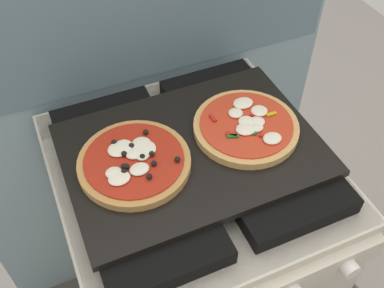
% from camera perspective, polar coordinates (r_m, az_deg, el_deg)
% --- Properties ---
extents(kitchen_backsplash, '(1.10, 0.09, 1.55)m').
position_cam_1_polar(kitchen_backsplash, '(1.28, -5.93, 5.89)').
color(kitchen_backsplash, '#7A939E').
rests_on(kitchen_backsplash, ground_plane).
extents(stove, '(0.60, 0.64, 0.90)m').
position_cam_1_polar(stove, '(1.34, 0.03, -14.06)').
color(stove, beige).
rests_on(stove, ground_plane).
extents(baking_tray, '(0.54, 0.38, 0.02)m').
position_cam_1_polar(baking_tray, '(0.96, 0.00, -0.73)').
color(baking_tray, black).
rests_on(baking_tray, stove).
extents(pizza_left, '(0.23, 0.23, 0.03)m').
position_cam_1_polar(pizza_left, '(0.92, -7.33, -2.30)').
color(pizza_left, '#C18947').
rests_on(pizza_left, baking_tray).
extents(pizza_right, '(0.23, 0.23, 0.03)m').
position_cam_1_polar(pizza_right, '(0.99, 6.87, 2.36)').
color(pizza_right, tan).
rests_on(pizza_right, baking_tray).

